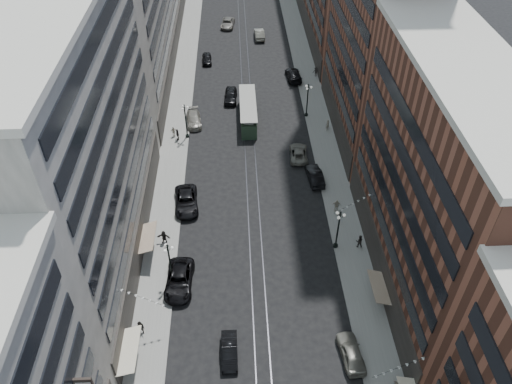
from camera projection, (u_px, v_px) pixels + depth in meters
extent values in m
plane|color=black|center=(248.00, 118.00, 78.50)|extent=(220.00, 220.00, 0.00)
cube|color=gray|center=(182.00, 87.00, 85.60)|extent=(4.00, 180.00, 0.15)
cube|color=gray|center=(309.00, 84.00, 86.35)|extent=(4.00, 180.00, 0.15)
cube|color=#2D2D33|center=(242.00, 86.00, 86.00)|extent=(0.12, 180.00, 0.02)
cube|color=#2D2D33|center=(250.00, 86.00, 86.04)|extent=(0.12, 180.00, 0.02)
cube|color=#A9A296|center=(81.00, 151.00, 48.40)|extent=(8.00, 36.00, 28.00)
cube|color=brown|center=(437.00, 190.00, 47.10)|extent=(8.00, 30.00, 24.00)
cylinder|color=black|center=(173.00, 278.00, 53.91)|extent=(0.56, 0.56, 0.30)
cylinder|color=black|center=(170.00, 264.00, 52.30)|extent=(0.18, 0.18, 5.20)
sphere|color=black|center=(167.00, 245.00, 50.46)|extent=(0.24, 0.24, 0.24)
sphere|color=white|center=(172.00, 248.00, 50.74)|extent=(0.36, 0.36, 0.36)
sphere|color=white|center=(166.00, 245.00, 51.01)|extent=(0.36, 0.36, 0.36)
sphere|color=white|center=(165.00, 251.00, 50.42)|extent=(0.36, 0.36, 0.36)
cylinder|color=black|center=(187.00, 136.00, 74.23)|extent=(0.56, 0.56, 0.30)
cylinder|color=black|center=(186.00, 122.00, 72.62)|extent=(0.18, 0.18, 5.20)
sphere|color=black|center=(184.00, 105.00, 70.78)|extent=(0.24, 0.24, 0.24)
sphere|color=white|center=(188.00, 108.00, 71.05)|extent=(0.36, 0.36, 0.36)
sphere|color=white|center=(183.00, 106.00, 71.33)|extent=(0.36, 0.36, 0.36)
sphere|color=white|center=(183.00, 109.00, 70.74)|extent=(0.36, 0.36, 0.36)
cylinder|color=black|center=(335.00, 246.00, 57.55)|extent=(0.56, 0.56, 0.30)
cylinder|color=black|center=(338.00, 231.00, 55.93)|extent=(0.18, 0.18, 5.20)
sphere|color=black|center=(341.00, 213.00, 54.09)|extent=(0.24, 0.24, 0.24)
sphere|color=white|center=(344.00, 215.00, 54.37)|extent=(0.36, 0.36, 0.36)
sphere|color=white|center=(338.00, 213.00, 54.64)|extent=(0.36, 0.36, 0.36)
sphere|color=white|center=(339.00, 218.00, 54.05)|extent=(0.36, 0.36, 0.36)
cylinder|color=black|center=(306.00, 115.00, 78.62)|extent=(0.56, 0.56, 0.30)
cylinder|color=black|center=(307.00, 101.00, 77.00)|extent=(0.18, 0.18, 5.20)
sphere|color=black|center=(309.00, 85.00, 75.16)|extent=(0.24, 0.24, 0.24)
sphere|color=white|center=(311.00, 87.00, 75.44)|extent=(0.36, 0.36, 0.36)
sphere|color=white|center=(307.00, 86.00, 75.71)|extent=(0.36, 0.36, 0.36)
sphere|color=white|center=(307.00, 89.00, 75.13)|extent=(0.36, 0.36, 0.36)
cube|color=#273E2A|center=(248.00, 113.00, 77.27)|extent=(2.30, 11.06, 2.40)
cube|color=gray|center=(248.00, 105.00, 76.30)|extent=(1.47, 10.13, 0.55)
cube|color=gray|center=(248.00, 103.00, 76.06)|extent=(2.49, 11.24, 0.14)
cylinder|color=black|center=(249.00, 133.00, 74.73)|extent=(2.12, 0.64, 0.64)
cylinder|color=black|center=(247.00, 104.00, 80.97)|extent=(2.12, 0.64, 0.64)
imported|color=black|center=(179.00, 280.00, 53.05)|extent=(3.05, 6.20, 1.69)
imported|color=slate|center=(351.00, 352.00, 46.64)|extent=(2.37, 4.92, 1.62)
imported|color=black|center=(229.00, 351.00, 46.86)|extent=(1.56, 4.32, 1.42)
imported|color=black|center=(141.00, 328.00, 48.42)|extent=(0.95, 0.73, 1.73)
imported|color=black|center=(186.00, 201.00, 62.48)|extent=(3.34, 6.33, 1.70)
imported|color=gray|center=(194.00, 119.00, 76.78)|extent=(2.79, 5.51, 1.53)
imported|color=black|center=(207.00, 59.00, 92.26)|extent=(1.92, 4.35, 1.46)
imported|color=black|center=(315.00, 175.00, 66.37)|extent=(2.21, 5.10, 1.63)
imported|color=slate|center=(299.00, 153.00, 70.31)|extent=(2.73, 5.31, 1.43)
imported|color=black|center=(293.00, 75.00, 87.39)|extent=(2.76, 5.93, 1.68)
imported|color=black|center=(231.00, 96.00, 81.94)|extent=(2.30, 5.16, 1.72)
imported|color=slate|center=(259.00, 34.00, 100.17)|extent=(2.00, 5.31, 1.73)
imported|color=black|center=(164.00, 237.00, 57.63)|extent=(1.63, 0.73, 1.70)
imported|color=#A69E8A|center=(174.00, 131.00, 73.97)|extent=(1.00, 0.66, 1.57)
imported|color=black|center=(359.00, 241.00, 57.09)|extent=(0.90, 0.57, 1.74)
imported|color=gray|center=(328.00, 125.00, 75.04)|extent=(0.80, 0.71, 1.84)
imported|color=black|center=(316.00, 72.00, 87.85)|extent=(1.20, 0.81, 1.72)
imported|color=slate|center=(228.00, 23.00, 104.53)|extent=(3.11, 5.69, 1.51)
imported|color=black|center=(177.00, 134.00, 73.17)|extent=(0.83, 1.17, 1.82)
imported|color=#A9A18C|center=(336.00, 205.00, 61.62)|extent=(1.10, 0.62, 1.78)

